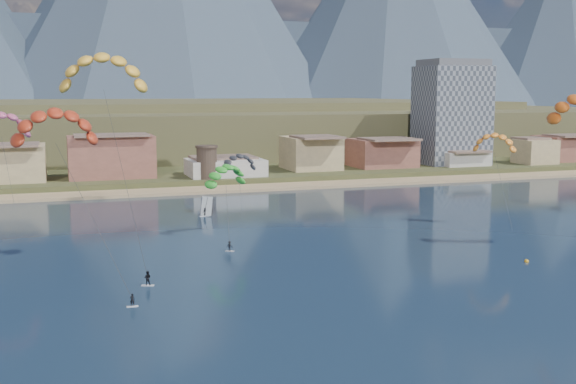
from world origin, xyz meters
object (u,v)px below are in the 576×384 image
Objects in this scene: kitesurfer_red at (55,121)px; watchtower at (207,162)px; apartment_tower at (452,113)px; kitesurfer_yellow at (103,67)px; buoy at (526,261)px; kitesurfer_green at (226,172)px; windsurfer at (206,210)px.

watchtower is at bearing 67.21° from kitesurfer_red.
watchtower is at bearing -170.07° from apartment_tower.
kitesurfer_yellow is 49.23× the size of buoy.
kitesurfer_yellow reaches higher than kitesurfer_green.
apartment_tower is 1.87× the size of kitesurfer_green.
kitesurfer_green is (-89.34, -75.40, -7.09)m from apartment_tower.
watchtower is 62.25m from kitesurfer_green.
watchtower is 95.25m from kitesurfer_red.
buoy is (27.22, -94.16, -6.26)m from watchtower.
kitesurfer_red is at bearing -112.79° from watchtower.
kitesurfer_red is 14.18m from kitesurfer_yellow.
kitesurfer_green is at bearing -139.84° from apartment_tower.
kitesurfer_green is (20.55, 14.86, -16.93)m from kitesurfer_yellow.
windsurfer is at bearing 89.45° from kitesurfer_green.
kitesurfer_yellow is (-109.89, -90.25, 9.83)m from apartment_tower.
apartment_tower is 1.01× the size of kitesurfer_yellow.
windsurfer is at bearing 58.18° from kitesurfer_yellow.
windsurfer is (-9.16, -42.84, -5.15)m from watchtower.
kitesurfer_yellow is 30.49m from kitesurfer_green.
windsurfer reaches higher than buoy.
kitesurfer_yellow reaches higher than watchtower.
apartment_tower is at bearing 40.87° from kitesurfer_red.
kitesurfer_green is (27.13, 25.40, -10.10)m from kitesurfer_red.
watchtower is 0.35× the size of kitesurfer_red.
kitesurfer_green reaches higher than watchtower.
apartment_tower is 49.96× the size of buoy.
windsurfer is 6.02× the size of buoy.
kitesurfer_yellow reaches higher than kitesurfer_red.
kitesurfer_yellow reaches higher than buoy.
apartment_tower is at bearing 63.99° from buoy.
apartment_tower is 107.03m from windsurfer.
kitesurfer_yellow is (-29.89, -76.25, 21.28)m from watchtower.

